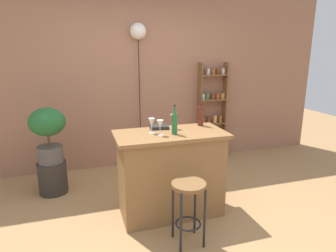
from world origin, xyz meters
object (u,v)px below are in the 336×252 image
object	(u,v)px
bottle_soda_blue	(201,115)
pendant_globe_light	(138,33)
spice_shelf	(212,112)
plant_stool	(53,177)
bottle_sauce_amber	(174,123)
wine_glass_right	(173,118)
wine_glass_left	(152,122)
wine_glass_center	(160,124)
cookbook	(159,127)
potted_plant	(48,130)
bar_stool	(189,199)

from	to	relation	value
bottle_soda_blue	pendant_globe_light	distance (m)	1.72
spice_shelf	plant_stool	world-z (taller)	spice_shelf
bottle_sauce_amber	wine_glass_right	world-z (taller)	bottle_sauce_amber
spice_shelf	wine_glass_left	distance (m)	2.05
bottle_soda_blue	pendant_globe_light	world-z (taller)	pendant_globe_light
wine_glass_center	cookbook	world-z (taller)	wine_glass_center
plant_stool	cookbook	distance (m)	1.62
plant_stool	wine_glass_left	bearing A→B (deg)	-37.87
wine_glass_left	cookbook	bearing A→B (deg)	51.34
bottle_sauce_amber	wine_glass_left	distance (m)	0.25
potted_plant	wine_glass_left	bearing A→B (deg)	-37.87
spice_shelf	wine_glass_center	distance (m)	2.08
potted_plant	wine_glass_center	size ratio (longest dim) A/B	4.31
spice_shelf	cookbook	world-z (taller)	spice_shelf
bottle_soda_blue	pendant_globe_light	xyz separation A→B (m)	(-0.44, 1.34, 0.99)
plant_stool	cookbook	world-z (taller)	cookbook
bar_stool	bottle_soda_blue	size ratio (longest dim) A/B	1.88
bar_stool	wine_glass_right	size ratio (longest dim) A/B	3.80
plant_stool	pendant_globe_light	size ratio (longest dim) A/B	0.19
bar_stool	wine_glass_right	bearing A→B (deg)	82.88
wine_glass_left	pendant_globe_light	world-z (taller)	pendant_globe_light
wine_glass_center	pendant_globe_light	distance (m)	1.89
spice_shelf	wine_glass_right	world-z (taller)	spice_shelf
bar_stool	bottle_sauce_amber	xyz separation A→B (m)	(0.03, 0.52, 0.61)
bottle_sauce_amber	wine_glass_left	bearing A→B (deg)	153.66
wine_glass_right	potted_plant	bearing A→B (deg)	151.63
plant_stool	bar_stool	bearing A→B (deg)	-48.83
plant_stool	wine_glass_center	world-z (taller)	wine_glass_center
spice_shelf	potted_plant	distance (m)	2.60
pendant_globe_light	plant_stool	bearing A→B (deg)	-154.17
spice_shelf	bottle_soda_blue	bearing A→B (deg)	-120.91
bottle_soda_blue	pendant_globe_light	bearing A→B (deg)	108.16
bottle_sauce_amber	cookbook	bearing A→B (deg)	108.67
spice_shelf	bottle_soda_blue	world-z (taller)	spice_shelf
potted_plant	spice_shelf	bearing A→B (deg)	13.19
spice_shelf	cookbook	size ratio (longest dim) A/B	7.72
bottle_sauce_amber	wine_glass_center	world-z (taller)	bottle_sauce_amber
spice_shelf	plant_stool	bearing A→B (deg)	-166.81
cookbook	pendant_globe_light	distance (m)	1.73
wine_glass_center	pendant_globe_light	bearing A→B (deg)	85.50
cookbook	pendant_globe_light	xyz separation A→B (m)	(0.06, 1.34, 1.09)
potted_plant	bottle_sauce_amber	world-z (taller)	bottle_sauce_amber
spice_shelf	plant_stool	distance (m)	2.66
bottle_sauce_amber	pendant_globe_light	xyz separation A→B (m)	(-0.03, 1.61, 0.99)
bar_stool	bottle_soda_blue	bearing A→B (deg)	60.52
plant_stool	cookbook	xyz separation A→B (m)	(1.24, -0.71, 0.76)
cookbook	potted_plant	bearing A→B (deg)	159.72
wine_glass_left	wine_glass_right	world-z (taller)	same
wine_glass_left	spice_shelf	bearing A→B (deg)	45.94
plant_stool	wine_glass_right	size ratio (longest dim) A/B	2.56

